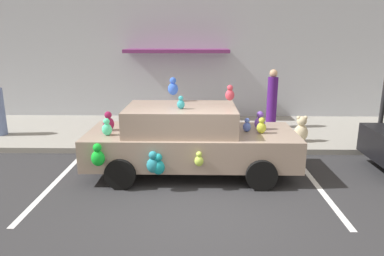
{
  "coord_description": "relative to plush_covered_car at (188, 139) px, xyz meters",
  "views": [
    {
      "loc": [
        0.05,
        -5.88,
        3.04
      ],
      "look_at": [
        -0.1,
        2.31,
        0.9
      ],
      "focal_mm": 32.96,
      "sensor_mm": 36.0,
      "label": 1
    }
  ],
  "objects": [
    {
      "name": "sidewalk",
      "position": [
        0.17,
        3.29,
        -0.72
      ],
      "size": [
        24.0,
        4.0,
        0.15
      ],
      "primitive_type": "cube",
      "color": "gray",
      "rests_on": "ground"
    },
    {
      "name": "teddy_bear_on_sidewalk",
      "position": [
        3.12,
        2.05,
        -0.31
      ],
      "size": [
        0.39,
        0.32,
        0.74
      ],
      "color": "beige",
      "rests_on": "sidewalk"
    },
    {
      "name": "parking_stripe_rear",
      "position": [
        -2.84,
        -0.71,
        -0.8
      ],
      "size": [
        0.12,
        3.6,
        0.01
      ],
      "primitive_type": "cube",
      "color": "silver",
      "rests_on": "ground"
    },
    {
      "name": "ground_plane",
      "position": [
        0.17,
        -1.71,
        -0.8
      ],
      "size": [
        60.0,
        60.0,
        0.0
      ],
      "primitive_type": "plane",
      "color": "#2D2D30"
    },
    {
      "name": "parking_stripe_front",
      "position": [
        2.73,
        -0.71,
        -0.8
      ],
      "size": [
        0.12,
        3.6,
        0.01
      ],
      "primitive_type": "cube",
      "color": "silver",
      "rests_on": "ground"
    },
    {
      "name": "pedestrian_near_shopfront",
      "position": [
        2.59,
        3.64,
        0.24
      ],
      "size": [
        0.32,
        0.32,
        1.88
      ],
      "color": "#46176E",
      "rests_on": "sidewalk"
    },
    {
      "name": "storefront_building",
      "position": [
        0.17,
        5.44,
        2.39
      ],
      "size": [
        24.0,
        1.25,
        6.4
      ],
      "color": "#B2B7C1",
      "rests_on": "ground"
    },
    {
      "name": "plush_covered_car",
      "position": [
        0.0,
        0.0,
        0.0
      ],
      "size": [
        4.62,
        2.13,
        2.11
      ],
      "color": "gray",
      "rests_on": "ground"
    }
  ]
}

